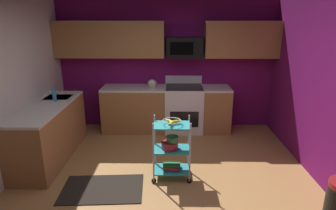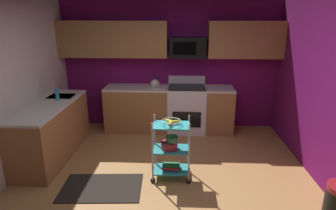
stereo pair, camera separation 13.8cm
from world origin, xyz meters
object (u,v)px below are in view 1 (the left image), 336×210
(microwave, at_px, (184,47))
(rolling_cart, at_px, (172,149))
(kettle, at_px, (152,83))
(mixing_bowl_small, at_px, (173,139))
(fruit_bowl, at_px, (172,122))
(oven_range, at_px, (184,108))
(mixing_bowl_large, at_px, (170,145))
(dish_soap_bottle, at_px, (54,95))
(book_stack, at_px, (172,167))

(microwave, bearing_deg, rolling_cart, -97.21)
(kettle, bearing_deg, mixing_bowl_small, -77.71)
(fruit_bowl, height_order, mixing_bowl_small, fruit_bowl)
(rolling_cart, height_order, fruit_bowl, rolling_cart)
(fruit_bowl, height_order, kettle, kettle)
(oven_range, distance_m, rolling_cart, 1.87)
(mixing_bowl_large, distance_m, dish_soap_bottle, 2.18)
(mixing_bowl_large, xyz_separation_m, kettle, (-0.37, 1.85, 0.48))
(mixing_bowl_large, xyz_separation_m, mixing_bowl_small, (0.04, -0.01, 0.10))
(fruit_bowl, bearing_deg, mixing_bowl_small, -41.78)
(mixing_bowl_large, distance_m, book_stack, 0.35)
(microwave, height_order, dish_soap_bottle, microwave)
(rolling_cart, height_order, mixing_bowl_small, rolling_cart)
(mixing_bowl_small, bearing_deg, book_stack, 138.22)
(mixing_bowl_small, distance_m, kettle, 1.94)
(rolling_cart, relative_size, mixing_bowl_large, 3.63)
(mixing_bowl_large, bearing_deg, microwave, 82.02)
(rolling_cart, relative_size, kettle, 3.47)
(kettle, xyz_separation_m, dish_soap_bottle, (-1.58, -1.00, 0.02))
(book_stack, bearing_deg, oven_range, 82.38)
(mixing_bowl_small, relative_size, book_stack, 0.69)
(mixing_bowl_large, relative_size, mixing_bowl_small, 1.38)
(rolling_cart, bearing_deg, fruit_bowl, -90.00)
(book_stack, height_order, dish_soap_bottle, dish_soap_bottle)
(fruit_bowl, height_order, mixing_bowl_large, fruit_bowl)
(oven_range, height_order, fruit_bowl, oven_range)
(mixing_bowl_large, bearing_deg, book_stack, 0.00)
(microwave, bearing_deg, dish_soap_bottle, -153.51)
(oven_range, distance_m, fruit_bowl, 1.91)
(book_stack, bearing_deg, fruit_bowl, -90.00)
(fruit_bowl, bearing_deg, dish_soap_bottle, 156.75)
(oven_range, relative_size, rolling_cart, 1.20)
(rolling_cart, relative_size, fruit_bowl, 3.36)
(mixing_bowl_large, relative_size, book_stack, 0.96)
(fruit_bowl, relative_size, kettle, 1.03)
(book_stack, bearing_deg, dish_soap_bottle, 156.75)
(fruit_bowl, height_order, dish_soap_bottle, dish_soap_bottle)
(fruit_bowl, bearing_deg, oven_range, 82.38)
(mixing_bowl_small, bearing_deg, rolling_cart, 138.22)
(mixing_bowl_small, distance_m, book_stack, 0.45)
(oven_range, height_order, microwave, microwave)
(microwave, height_order, mixing_bowl_small, microwave)
(dish_soap_bottle, bearing_deg, mixing_bowl_large, -23.53)
(fruit_bowl, bearing_deg, mixing_bowl_large, 180.00)
(mixing_bowl_small, xyz_separation_m, kettle, (-0.40, 1.86, 0.38))
(rolling_cart, distance_m, book_stack, 0.28)
(mixing_bowl_small, relative_size, dish_soap_bottle, 0.91)
(mixing_bowl_small, bearing_deg, kettle, 102.29)
(mixing_bowl_large, bearing_deg, mixing_bowl_small, -14.93)
(mixing_bowl_small, height_order, book_stack, mixing_bowl_small)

